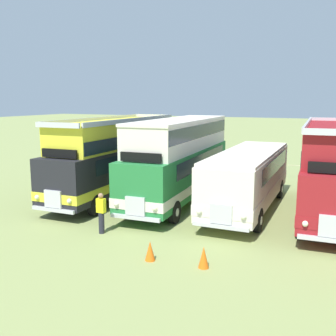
# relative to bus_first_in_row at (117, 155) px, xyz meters

# --- Properties ---
(bus_first_in_row) EXTENTS (2.92, 11.47, 4.52)m
(bus_first_in_row) POSITION_rel_bus_first_in_row_xyz_m (0.00, 0.00, 0.00)
(bus_first_in_row) COLOR black
(bus_first_in_row) RESTS_ON ground
(bus_second_in_row) EXTENTS (3.17, 11.19, 4.49)m
(bus_second_in_row) POSITION_rel_bus_first_in_row_xyz_m (3.84, 0.35, 0.11)
(bus_second_in_row) COLOR #237538
(bus_second_in_row) RESTS_ON ground
(bus_third_in_row) EXTENTS (2.77, 10.02, 2.99)m
(bus_third_in_row) POSITION_rel_bus_first_in_row_xyz_m (7.69, 0.14, -0.61)
(bus_third_in_row) COLOR silver
(bus_third_in_row) RESTS_ON ground
(bus_fourth_in_row) EXTENTS (3.15, 10.54, 4.52)m
(bus_fourth_in_row) POSITION_rel_bus_first_in_row_xyz_m (11.53, 0.59, -0.00)
(bus_fourth_in_row) COLOR maroon
(bus_fourth_in_row) RESTS_ON ground
(cone_near_end) EXTENTS (0.36, 0.36, 0.73)m
(cone_near_end) POSITION_rel_bus_first_in_row_xyz_m (8.06, -7.55, -2.00)
(cone_near_end) COLOR orange
(cone_near_end) RESTS_ON ground
(cone_far_end) EXTENTS (0.36, 0.36, 0.69)m
(cone_far_end) POSITION_rel_bus_first_in_row_xyz_m (6.16, -7.75, -2.02)
(cone_far_end) COLOR orange
(cone_far_end) RESTS_ON ground
(marshal_person) EXTENTS (0.36, 0.24, 1.73)m
(marshal_person) POSITION_rel_bus_first_in_row_xyz_m (3.01, -6.08, -1.48)
(marshal_person) COLOR #23232D
(marshal_person) RESTS_ON ground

